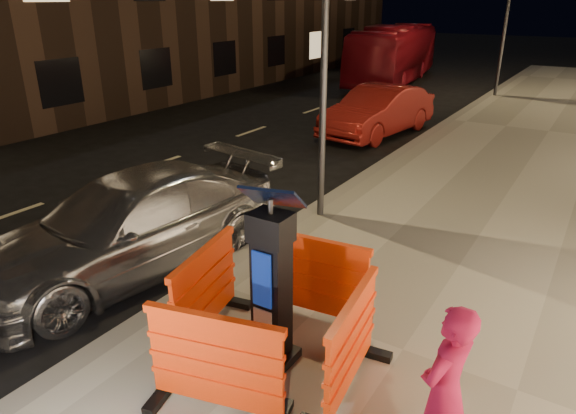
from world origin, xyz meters
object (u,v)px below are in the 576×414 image
Objects in this scene: barrier_back at (315,279)px; barrier_bldgside at (351,346)px; barrier_front at (216,365)px; bus_doubledecker at (392,82)px; man at (445,392)px; barrier_kerbside at (205,291)px; car_red at (377,135)px; parking_kiosk at (272,281)px; car_silver at (136,267)px.

barrier_bldgside is (0.95, -0.95, 0.00)m from barrier_back.
barrier_front is at bearing 127.84° from barrier_bldgside.
bus_doubledecker is 6.09× the size of man.
barrier_back is 1.34m from barrier_kerbside.
barrier_back is 1.00× the size of barrier_kerbside.
barrier_front is 0.32× the size of car_red.
barrier_back and barrier_bldgside have the same top height.
barrier_bldgside is at bearing -77.59° from bus_doubledecker.
barrier_back is (0.00, 0.95, -0.44)m from parking_kiosk.
barrier_bldgside is 11.50m from car_red.
bus_doubledecker is at bearing 116.77° from car_red.
bus_doubledecker reaches higher than barrier_front.
man reaches higher than barrier_bldgside.
bus_doubledecker is at bearing 13.33° from barrier_bldgside.
car_red is (-4.25, 10.66, -0.70)m from barrier_bldgside.
barrier_back is at bearing 12.20° from car_silver.
man is at bearing 0.42° from barrier_front.
parking_kiosk is 1.05m from barrier_back.
man is at bearing -119.88° from barrier_bldgside.
parking_kiosk reaches higher than car_silver.
car_silver is at bearing 176.19° from barrier_back.
car_silver is 0.51× the size of bus_doubledecker.
barrier_front is 23.14m from bus_doubledecker.
bus_doubledecker reaches higher than car_silver.
barrier_kerbside is 21.95m from bus_doubledecker.
man reaches higher than bus_doubledecker.
man is at bearing -3.92° from car_silver.
bus_doubledecker reaches higher than barrier_bldgside.
barrier_kerbside is 2.98m from man.
barrier_front is 2.07m from man.
barrier_bldgside is at bearing -96.94° from man.
barrier_back is 10.28m from car_red.
car_red is at bearing 14.57° from barrier_bldgside.
parking_kiosk is 1.40× the size of barrier_kerbside.
car_silver is (-4.08, 0.82, -0.70)m from barrier_bldgside.
barrier_bldgside is at bearing -1.52° from car_silver.
barrier_bldgside is at bearing -60.72° from car_red.
bus_doubledecker is (-7.89, 21.11, -0.70)m from barrier_bldgside.
car_red is at bearing 1.26° from barrier_kerbside.
car_silver is at bearing 136.36° from barrier_front.
barrier_kerbside reaches higher than car_silver.
barrier_front is 3.67m from car_silver.
bus_doubledecker is at bearing 93.30° from barrier_front.
barrier_back is at bearing 75.84° from barrier_front.
barrier_kerbside is 0.32× the size of car_red.
barrier_bldgside is (0.95, 0.95, 0.00)m from barrier_front.
barrier_front is 12.09m from car_red.
parking_kiosk is 0.44× the size of car_red.
man is at bearing -41.03° from barrier_back.
barrier_back is 0.15× the size of bus_doubledecker.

